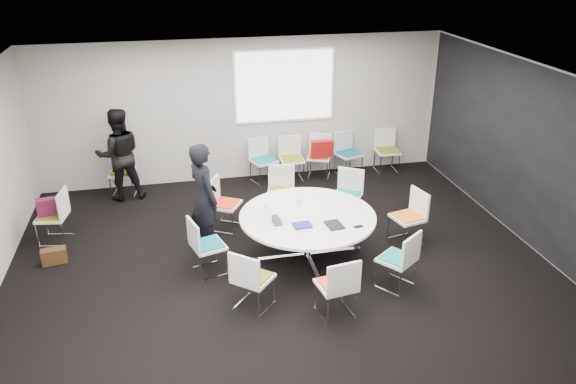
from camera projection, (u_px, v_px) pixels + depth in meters
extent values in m
cube|color=black|center=(281.00, 265.00, 8.48)|extent=(8.00, 7.00, 0.04)
cube|color=white|center=(280.00, 79.00, 7.30)|extent=(8.00, 7.00, 0.04)
cube|color=#AAA5A0|center=(244.00, 110.00, 11.02)|extent=(8.00, 0.04, 2.80)
cube|color=#AAA5A0|center=(363.00, 338.00, 4.76)|extent=(8.00, 0.04, 2.80)
cube|color=#AAA5A0|center=(535.00, 157.00, 8.67)|extent=(0.04, 7.00, 2.80)
cube|color=black|center=(533.00, 157.00, 8.66)|extent=(0.01, 6.94, 2.74)
cube|color=silver|center=(307.00, 255.00, 8.63)|extent=(0.90, 0.90, 0.08)
cylinder|color=silver|center=(307.00, 236.00, 8.50)|extent=(0.10, 0.10, 0.65)
cylinder|color=white|center=(308.00, 216.00, 8.36)|extent=(2.04, 2.04, 0.04)
cube|color=white|center=(285.00, 86.00, 10.93)|extent=(1.90, 0.03, 1.35)
cube|color=silver|center=(406.00, 231.00, 8.99)|extent=(0.50, 0.50, 0.42)
cube|color=white|center=(407.00, 218.00, 8.90)|extent=(0.53, 0.55, 0.04)
cube|color=orange|center=(407.00, 216.00, 8.88)|extent=(0.46, 0.47, 0.03)
cube|color=white|center=(419.00, 202.00, 8.88)|extent=(0.14, 0.46, 0.42)
cube|color=silver|center=(347.00, 208.00, 9.73)|extent=(0.58, 0.58, 0.42)
cube|color=white|center=(347.00, 196.00, 9.63)|extent=(0.62, 0.62, 0.04)
cube|color=#0A7872|center=(347.00, 195.00, 9.62)|extent=(0.54, 0.54, 0.03)
cube|color=white|center=(351.00, 180.00, 9.72)|extent=(0.41, 0.28, 0.42)
cube|color=silver|center=(281.00, 205.00, 9.87)|extent=(0.51, 0.51, 0.42)
cube|color=white|center=(281.00, 193.00, 9.77)|extent=(0.56, 0.54, 0.04)
cube|color=olive|center=(281.00, 191.00, 9.76)|extent=(0.48, 0.47, 0.03)
cube|color=white|center=(281.00, 176.00, 9.87)|extent=(0.45, 0.15, 0.42)
cube|color=silver|center=(226.00, 217.00, 9.43)|extent=(0.57, 0.57, 0.42)
cube|color=white|center=(226.00, 205.00, 9.34)|extent=(0.61, 0.62, 0.04)
cube|color=red|center=(226.00, 203.00, 9.32)|extent=(0.53, 0.54, 0.03)
cube|color=white|center=(213.00, 191.00, 9.30)|extent=(0.26, 0.42, 0.42)
cube|color=silver|center=(209.00, 259.00, 8.19)|extent=(0.52, 0.52, 0.42)
cube|color=white|center=(208.00, 246.00, 8.10)|extent=(0.55, 0.57, 0.04)
cube|color=#086375|center=(208.00, 244.00, 8.09)|extent=(0.48, 0.49, 0.03)
cube|color=white|center=(193.00, 235.00, 7.91)|extent=(0.16, 0.45, 0.42)
cube|color=silver|center=(254.00, 293.00, 7.42)|extent=(0.59, 0.59, 0.42)
cube|color=white|center=(253.00, 278.00, 7.32)|extent=(0.64, 0.63, 0.04)
cube|color=#5C6915|center=(253.00, 276.00, 7.31)|extent=(0.55, 0.55, 0.03)
cube|color=white|center=(244.00, 271.00, 7.06)|extent=(0.37, 0.33, 0.42)
cube|color=silver|center=(335.00, 300.00, 7.27)|extent=(0.48, 0.48, 0.42)
cube|color=white|center=(336.00, 285.00, 7.18)|extent=(0.52, 0.51, 0.04)
cube|color=#E24417|center=(336.00, 283.00, 7.16)|extent=(0.45, 0.44, 0.03)
cube|color=white|center=(344.00, 279.00, 6.90)|extent=(0.46, 0.11, 0.42)
cube|color=silver|center=(395.00, 273.00, 7.85)|extent=(0.59, 0.59, 0.42)
cube|color=white|center=(397.00, 259.00, 7.76)|extent=(0.63, 0.63, 0.04)
cube|color=#0C857B|center=(397.00, 257.00, 7.74)|extent=(0.55, 0.54, 0.03)
cube|color=white|center=(412.00, 250.00, 7.54)|extent=(0.39, 0.30, 0.42)
cube|color=silver|center=(264.00, 172.00, 11.24)|extent=(0.54, 0.54, 0.42)
cube|color=white|center=(264.00, 161.00, 11.15)|extent=(0.58, 0.57, 0.04)
cube|color=#0B8385|center=(264.00, 160.00, 11.13)|extent=(0.50, 0.49, 0.03)
cube|color=white|center=(258.00, 147.00, 11.21)|extent=(0.45, 0.19, 0.42)
cube|color=silver|center=(292.00, 170.00, 11.31)|extent=(0.42, 0.42, 0.42)
cube|color=white|center=(292.00, 160.00, 11.22)|extent=(0.46, 0.44, 0.04)
cube|color=olive|center=(292.00, 158.00, 11.21)|extent=(0.40, 0.38, 0.03)
cube|color=white|center=(290.00, 145.00, 11.31)|extent=(0.46, 0.04, 0.42)
cube|color=silver|center=(319.00, 168.00, 11.45)|extent=(0.55, 0.55, 0.42)
cube|color=white|center=(319.00, 157.00, 11.35)|extent=(0.59, 0.58, 0.04)
cube|color=red|center=(319.00, 156.00, 11.34)|extent=(0.52, 0.51, 0.03)
cube|color=white|center=(321.00, 143.00, 11.45)|extent=(0.44, 0.21, 0.42)
cube|color=silver|center=(348.00, 165.00, 11.58)|extent=(0.53, 0.53, 0.42)
cube|color=white|center=(349.00, 154.00, 11.49)|extent=(0.57, 0.56, 0.04)
cube|color=#0B617A|center=(349.00, 153.00, 11.48)|extent=(0.50, 0.49, 0.03)
cube|color=white|center=(343.00, 141.00, 11.56)|extent=(0.45, 0.18, 0.42)
cube|color=silver|center=(386.00, 162.00, 11.75)|extent=(0.44, 0.44, 0.42)
cube|color=white|center=(387.00, 151.00, 11.65)|extent=(0.48, 0.46, 0.04)
cube|color=olive|center=(387.00, 150.00, 11.64)|extent=(0.42, 0.40, 0.03)
cube|color=white|center=(385.00, 138.00, 11.74)|extent=(0.46, 0.06, 0.42)
cube|color=silver|center=(55.00, 229.00, 9.03)|extent=(0.48, 0.48, 0.42)
cube|color=white|center=(52.00, 217.00, 8.94)|extent=(0.51, 0.53, 0.04)
cube|color=olive|center=(52.00, 215.00, 8.92)|extent=(0.44, 0.46, 0.03)
cube|color=white|center=(63.00, 203.00, 8.85)|extent=(0.11, 0.46, 0.42)
cube|color=silver|center=(124.00, 184.00, 10.68)|extent=(0.48, 0.48, 0.42)
cube|color=white|center=(122.00, 173.00, 10.59)|extent=(0.53, 0.51, 0.04)
cube|color=olive|center=(122.00, 172.00, 10.57)|extent=(0.46, 0.44, 0.03)
cube|color=white|center=(123.00, 158.00, 10.68)|extent=(0.46, 0.11, 0.42)
imported|color=black|center=(204.00, 198.00, 8.55)|extent=(0.63, 0.75, 1.75)
imported|color=black|center=(119.00, 155.00, 10.27)|extent=(0.93, 0.77, 1.73)
imported|color=#333338|center=(279.00, 220.00, 8.17)|extent=(0.23, 0.34, 0.03)
cube|color=silver|center=(268.00, 211.00, 8.17)|extent=(0.05, 0.30, 0.22)
cube|color=black|center=(334.00, 225.00, 8.04)|extent=(0.25, 0.32, 0.02)
cube|color=navy|center=(302.00, 225.00, 8.02)|extent=(0.27, 0.21, 0.03)
cube|color=silver|center=(341.00, 201.00, 8.78)|extent=(0.36, 0.36, 0.00)
cube|color=silver|center=(360.00, 213.00, 8.40)|extent=(0.35, 0.30, 0.00)
cylinder|color=white|center=(299.00, 201.00, 8.68)|extent=(0.08, 0.08, 0.09)
cube|color=black|center=(358.00, 227.00, 8.00)|extent=(0.15, 0.09, 0.01)
cube|color=#571735|center=(50.00, 206.00, 8.86)|extent=(0.42, 0.21, 0.28)
cube|color=#3F2814|center=(54.00, 256.00, 8.45)|extent=(0.38, 0.21, 0.24)
cube|color=#A01513|center=(322.00, 148.00, 11.06)|extent=(0.44, 0.17, 0.36)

